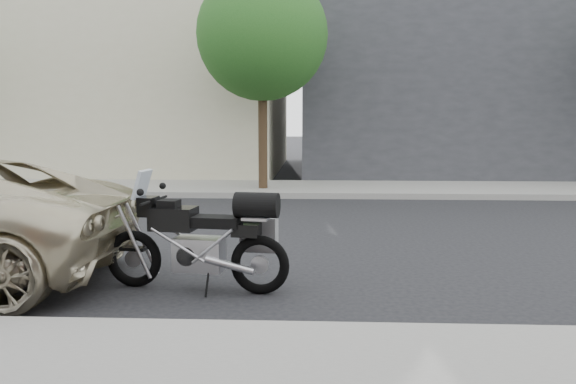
# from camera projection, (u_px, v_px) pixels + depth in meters

# --- Properties ---
(ground) EXTENTS (120.00, 120.00, 0.00)m
(ground) POSITION_uv_depth(u_px,v_px,m) (354.00, 243.00, 9.01)
(ground) COLOR black
(ground) RESTS_ON ground
(far_sidewalk) EXTENTS (44.00, 3.00, 0.15)m
(far_sidewalk) POSITION_uv_depth(u_px,v_px,m) (337.00, 189.00, 15.44)
(far_sidewalk) COLOR gray
(far_sidewalk) RESTS_ON ground
(far_building_dark) EXTENTS (16.00, 11.00, 7.00)m
(far_building_dark) POSITION_uv_depth(u_px,v_px,m) (513.00, 80.00, 21.62)
(far_building_dark) COLOR #2D2D33
(far_building_dark) RESTS_ON ground
(far_building_cream) EXTENTS (14.00, 11.00, 8.00)m
(far_building_cream) POSITION_uv_depth(u_px,v_px,m) (104.00, 68.00, 22.29)
(far_building_cream) COLOR beige
(far_building_cream) RESTS_ON ground
(street_tree_mid) EXTENTS (3.40, 3.40, 5.70)m
(street_tree_mid) POSITION_uv_depth(u_px,v_px,m) (262.00, 35.00, 14.52)
(street_tree_mid) COLOR #39291A
(street_tree_mid) RESTS_ON far_sidewalk
(motorcycle) EXTENTS (2.20, 0.73, 1.39)m
(motorcycle) POSITION_uv_depth(u_px,v_px,m) (208.00, 239.00, 6.41)
(motorcycle) COLOR black
(motorcycle) RESTS_ON ground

